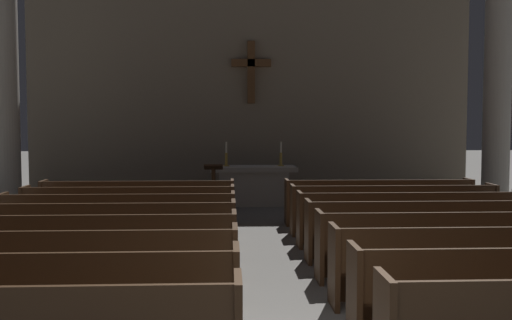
# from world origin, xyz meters

# --- Properties ---
(pew_left_row_2) EXTENTS (3.89, 0.50, 0.95)m
(pew_left_row_2) POSITION_xyz_m (-2.48, 1.05, 0.48)
(pew_left_row_2) COLOR #422B19
(pew_left_row_2) RESTS_ON ground
(pew_left_row_3) EXTENTS (3.89, 0.50, 0.95)m
(pew_left_row_3) POSITION_xyz_m (-2.48, 2.14, 0.48)
(pew_left_row_3) COLOR #422B19
(pew_left_row_3) RESTS_ON ground
(pew_left_row_4) EXTENTS (3.89, 0.50, 0.95)m
(pew_left_row_4) POSITION_xyz_m (-2.48, 3.22, 0.48)
(pew_left_row_4) COLOR #422B19
(pew_left_row_4) RESTS_ON ground
(pew_left_row_5) EXTENTS (3.89, 0.50, 0.95)m
(pew_left_row_5) POSITION_xyz_m (-2.48, 4.31, 0.48)
(pew_left_row_5) COLOR #422B19
(pew_left_row_5) RESTS_ON ground
(pew_left_row_6) EXTENTS (3.89, 0.50, 0.95)m
(pew_left_row_6) POSITION_xyz_m (-2.48, 5.40, 0.48)
(pew_left_row_6) COLOR #422B19
(pew_left_row_6) RESTS_ON ground
(pew_left_row_7) EXTENTS (3.89, 0.50, 0.95)m
(pew_left_row_7) POSITION_xyz_m (-2.48, 6.49, 0.48)
(pew_left_row_7) COLOR #422B19
(pew_left_row_7) RESTS_ON ground
(pew_left_row_8) EXTENTS (3.89, 0.50, 0.95)m
(pew_left_row_8) POSITION_xyz_m (-2.48, 7.57, 0.48)
(pew_left_row_8) COLOR #422B19
(pew_left_row_8) RESTS_ON ground
(pew_right_row_3) EXTENTS (3.89, 0.50, 0.95)m
(pew_right_row_3) POSITION_xyz_m (2.48, 2.14, 0.48)
(pew_right_row_3) COLOR #422B19
(pew_right_row_3) RESTS_ON ground
(pew_right_row_4) EXTENTS (3.89, 0.50, 0.95)m
(pew_right_row_4) POSITION_xyz_m (2.48, 3.22, 0.48)
(pew_right_row_4) COLOR #422B19
(pew_right_row_4) RESTS_ON ground
(pew_right_row_5) EXTENTS (3.89, 0.50, 0.95)m
(pew_right_row_5) POSITION_xyz_m (2.48, 4.31, 0.48)
(pew_right_row_5) COLOR #422B19
(pew_right_row_5) RESTS_ON ground
(pew_right_row_6) EXTENTS (3.89, 0.50, 0.95)m
(pew_right_row_6) POSITION_xyz_m (2.48, 5.40, 0.48)
(pew_right_row_6) COLOR #422B19
(pew_right_row_6) RESTS_ON ground
(pew_right_row_7) EXTENTS (3.89, 0.50, 0.95)m
(pew_right_row_7) POSITION_xyz_m (2.48, 6.49, 0.48)
(pew_right_row_7) COLOR #422B19
(pew_right_row_7) RESTS_ON ground
(pew_right_row_8) EXTENTS (3.89, 0.50, 0.95)m
(pew_right_row_8) POSITION_xyz_m (2.48, 7.57, 0.48)
(pew_right_row_8) COLOR #422B19
(pew_right_row_8) RESTS_ON ground
(column_left_second) EXTENTS (0.95, 0.95, 5.77)m
(column_left_second) POSITION_xyz_m (-5.77, 9.33, 2.80)
(column_left_second) COLOR #ADA89E
(column_left_second) RESTS_ON ground
(column_right_second) EXTENTS (0.95, 0.95, 5.77)m
(column_right_second) POSITION_xyz_m (5.77, 9.33, 2.80)
(column_right_second) COLOR #ADA89E
(column_right_second) RESTS_ON ground
(altar) EXTENTS (2.20, 0.90, 1.01)m
(altar) POSITION_xyz_m (0.00, 10.54, 0.53)
(altar) COLOR #A8A399
(altar) RESTS_ON ground
(candlestick_left) EXTENTS (0.16, 0.16, 0.62)m
(candlestick_left) POSITION_xyz_m (-0.70, 10.54, 1.21)
(candlestick_left) COLOR #B79338
(candlestick_left) RESTS_ON altar
(candlestick_right) EXTENTS (0.16, 0.16, 0.62)m
(candlestick_right) POSITION_xyz_m (0.70, 10.54, 1.21)
(candlestick_right) COLOR #B79338
(candlestick_right) RESTS_ON altar
(apse_with_cross) EXTENTS (12.56, 0.46, 6.43)m
(apse_with_cross) POSITION_xyz_m (0.00, 12.44, 3.22)
(apse_with_cross) COLOR gray
(apse_with_cross) RESTS_ON ground
(lectern) EXTENTS (0.44, 0.36, 1.15)m
(lectern) POSITION_xyz_m (-1.00, 9.34, 0.55)
(lectern) COLOR #422B19
(lectern) RESTS_ON ground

